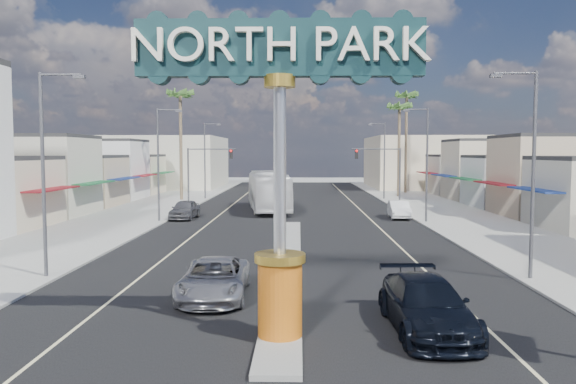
{
  "coord_description": "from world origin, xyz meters",
  "views": [
    {
      "loc": [
        0.56,
        -14.2,
        5.55
      ],
      "look_at": [
        0.1,
        9.21,
        3.9
      ],
      "focal_mm": 35.0,
      "sensor_mm": 36.0,
      "label": 1
    }
  ],
  "objects_px": {
    "traffic_signal_right": "(382,165)",
    "car_parked_left": "(185,209)",
    "streetlight_l_near": "(47,164)",
    "streetlight_l_mid": "(160,159)",
    "palm_right_far": "(407,101)",
    "suv_left": "(214,279)",
    "streetlight_r_near": "(530,164)",
    "city_bus": "(268,191)",
    "streetlight_r_mid": "(425,159)",
    "suv_right": "(426,305)",
    "traffic_signal_left": "(205,165)",
    "car_parked_right": "(399,210)",
    "palm_right_mid": "(399,112)",
    "streetlight_r_far": "(383,157)",
    "streetlight_l_far": "(206,157)",
    "gateway_sign": "(280,139)",
    "palm_left_far": "(180,100)"
  },
  "relations": [
    {
      "from": "traffic_signal_right",
      "to": "car_parked_left",
      "type": "height_order",
      "value": "traffic_signal_right"
    },
    {
      "from": "streetlight_l_near",
      "to": "streetlight_l_mid",
      "type": "distance_m",
      "value": 20.0
    },
    {
      "from": "palm_right_far",
      "to": "suv_left",
      "type": "distance_m",
      "value": 59.09
    },
    {
      "from": "streetlight_l_near",
      "to": "streetlight_l_mid",
      "type": "height_order",
      "value": "same"
    },
    {
      "from": "streetlight_r_near",
      "to": "palm_right_far",
      "type": "distance_m",
      "value": 52.71
    },
    {
      "from": "city_bus",
      "to": "streetlight_l_mid",
      "type": "bearing_deg",
      "value": -138.16
    },
    {
      "from": "streetlight_l_mid",
      "to": "streetlight_r_mid",
      "type": "height_order",
      "value": "same"
    },
    {
      "from": "streetlight_r_mid",
      "to": "suv_right",
      "type": "distance_m",
      "value": 27.98
    },
    {
      "from": "streetlight_l_mid",
      "to": "car_parked_left",
      "type": "bearing_deg",
      "value": 57.79
    },
    {
      "from": "traffic_signal_left",
      "to": "car_parked_right",
      "type": "distance_m",
      "value": 21.51
    },
    {
      "from": "palm_right_far",
      "to": "suv_right",
      "type": "distance_m",
      "value": 61.04
    },
    {
      "from": "streetlight_r_near",
      "to": "car_parked_left",
      "type": "height_order",
      "value": "streetlight_r_near"
    },
    {
      "from": "streetlight_r_near",
      "to": "palm_right_mid",
      "type": "height_order",
      "value": "palm_right_mid"
    },
    {
      "from": "streetlight_l_near",
      "to": "streetlight_r_far",
      "type": "relative_size",
      "value": 1.0
    },
    {
      "from": "streetlight_l_near",
      "to": "streetlight_r_mid",
      "type": "relative_size",
      "value": 1.0
    },
    {
      "from": "traffic_signal_right",
      "to": "streetlight_r_near",
      "type": "distance_m",
      "value": 34.03
    },
    {
      "from": "streetlight_l_far",
      "to": "palm_right_mid",
      "type": "relative_size",
      "value": 0.74
    },
    {
      "from": "streetlight_l_far",
      "to": "streetlight_r_far",
      "type": "bearing_deg",
      "value": 0.0
    },
    {
      "from": "streetlight_r_mid",
      "to": "car_parked_left",
      "type": "xyz_separation_m",
      "value": [
        -19.43,
        2.27,
        -4.26
      ]
    },
    {
      "from": "streetlight_r_far",
      "to": "streetlight_r_mid",
      "type": "bearing_deg",
      "value": -90.0
    },
    {
      "from": "streetlight_l_far",
      "to": "city_bus",
      "type": "bearing_deg",
      "value": -57.43
    },
    {
      "from": "traffic_signal_right",
      "to": "streetlight_r_far",
      "type": "relative_size",
      "value": 0.67
    },
    {
      "from": "streetlight_r_far",
      "to": "streetlight_l_far",
      "type": "bearing_deg",
      "value": 180.0
    },
    {
      "from": "streetlight_l_mid",
      "to": "palm_right_mid",
      "type": "bearing_deg",
      "value": 47.97
    },
    {
      "from": "gateway_sign",
      "to": "car_parked_right",
      "type": "xyz_separation_m",
      "value": [
        9.0,
        31.08,
        -5.19
      ]
    },
    {
      "from": "streetlight_r_mid",
      "to": "palm_left_far",
      "type": "xyz_separation_m",
      "value": [
        -23.43,
        20.0,
        6.43
      ]
    },
    {
      "from": "streetlight_l_far",
      "to": "streetlight_r_mid",
      "type": "distance_m",
      "value": 30.32
    },
    {
      "from": "traffic_signal_right",
      "to": "palm_left_far",
      "type": "relative_size",
      "value": 0.46
    },
    {
      "from": "traffic_signal_left",
      "to": "streetlight_l_near",
      "type": "xyz_separation_m",
      "value": [
        -1.25,
        -33.99,
        0.79
      ]
    },
    {
      "from": "car_parked_right",
      "to": "streetlight_r_mid",
      "type": "bearing_deg",
      "value": -62.02
    },
    {
      "from": "palm_left_far",
      "to": "suv_right",
      "type": "bearing_deg",
      "value": -69.56
    },
    {
      "from": "streetlight_l_near",
      "to": "streetlight_l_mid",
      "type": "xyz_separation_m",
      "value": [
        0.0,
        20.0,
        0.0
      ]
    },
    {
      "from": "suv_left",
      "to": "car_parked_left",
      "type": "xyz_separation_m",
      "value": [
        -6.33,
        25.45,
        0.06
      ]
    },
    {
      "from": "gateway_sign",
      "to": "streetlight_r_mid",
      "type": "distance_m",
      "value": 29.91
    },
    {
      "from": "streetlight_l_near",
      "to": "suv_right",
      "type": "xyz_separation_m",
      "value": [
        14.95,
        -7.01,
        -4.25
      ]
    },
    {
      "from": "streetlight_r_far",
      "to": "palm_left_far",
      "type": "bearing_deg",
      "value": -175.12
    },
    {
      "from": "streetlight_l_near",
      "to": "suv_left",
      "type": "relative_size",
      "value": 1.68
    },
    {
      "from": "traffic_signal_right",
      "to": "suv_left",
      "type": "bearing_deg",
      "value": -107.69
    },
    {
      "from": "suv_left",
      "to": "palm_left_far",
      "type": "bearing_deg",
      "value": 101.91
    },
    {
      "from": "streetlight_l_near",
      "to": "city_bus",
      "type": "bearing_deg",
      "value": 74.67
    },
    {
      "from": "traffic_signal_left",
      "to": "streetlight_r_near",
      "type": "xyz_separation_m",
      "value": [
        19.62,
        -33.99,
        0.79
      ]
    },
    {
      "from": "streetlight_l_mid",
      "to": "car_parked_left",
      "type": "relative_size",
      "value": 1.91
    },
    {
      "from": "streetlight_l_far",
      "to": "car_parked_right",
      "type": "xyz_separation_m",
      "value": [
        19.43,
        -18.94,
        -4.33
      ]
    },
    {
      "from": "streetlight_l_mid",
      "to": "suv_right",
      "type": "relative_size",
      "value": 1.59
    },
    {
      "from": "streetlight_l_mid",
      "to": "streetlight_r_mid",
      "type": "xyz_separation_m",
      "value": [
        20.87,
        0.0,
        0.0
      ]
    },
    {
      "from": "gateway_sign",
      "to": "streetlight_l_near",
      "type": "xyz_separation_m",
      "value": [
        -10.43,
        8.02,
        -0.86
      ]
    },
    {
      "from": "streetlight_r_far",
      "to": "city_bus",
      "type": "xyz_separation_m",
      "value": [
        -12.81,
        -12.61,
        -3.18
      ]
    },
    {
      "from": "streetlight_l_far",
      "to": "city_bus",
      "type": "relative_size",
      "value": 0.67
    },
    {
      "from": "streetlight_l_mid",
      "to": "car_parked_right",
      "type": "distance_m",
      "value": 20.14
    },
    {
      "from": "streetlight_l_far",
      "to": "car_parked_left",
      "type": "height_order",
      "value": "streetlight_l_far"
    }
  ]
}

